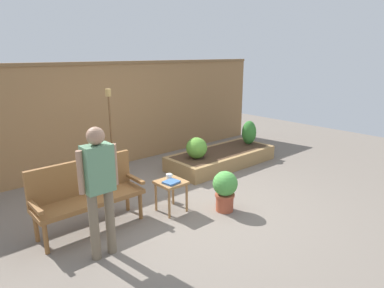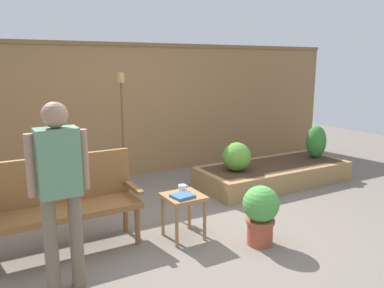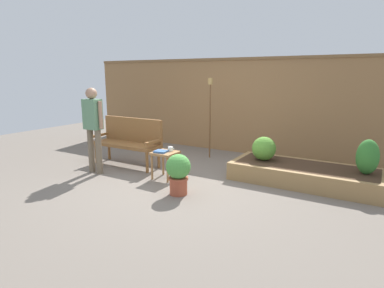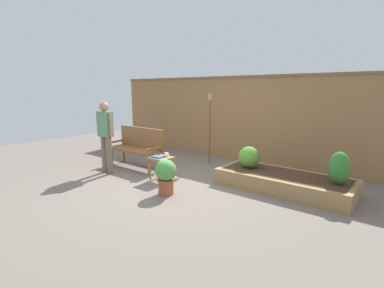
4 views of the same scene
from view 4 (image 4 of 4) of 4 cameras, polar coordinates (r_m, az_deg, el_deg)
ground_plane at (r=5.68m, az=-4.14°, el=-7.94°), size 14.00×14.00×0.00m
fence_back at (r=7.52m, az=9.42°, el=5.08°), size 8.40×0.14×2.16m
garden_bench at (r=6.86m, az=-10.64°, el=-0.11°), size 1.44×0.48×0.94m
side_table at (r=5.82m, az=-6.04°, el=-3.42°), size 0.40×0.40×0.48m
cup_on_table at (r=5.83m, az=-5.04°, el=-2.15°), size 0.12×0.09×0.08m
book_on_table at (r=5.79m, az=-6.77°, el=-2.53°), size 0.24×0.21×0.03m
potted_boxwood at (r=5.06m, az=-5.24°, el=-6.08°), size 0.38×0.38×0.63m
raised_planter_bed at (r=5.58m, az=17.70°, el=-7.16°), size 2.40×1.00×0.30m
shrub_near_bench at (r=5.76m, az=11.25°, el=-2.56°), size 0.42×0.42×0.42m
shrub_far_corner at (r=5.23m, az=27.13°, el=-4.26°), size 0.33×0.33×0.54m
tiki_torch at (r=7.01m, az=3.58°, el=5.46°), size 0.10×0.10×1.71m
person_by_bench at (r=6.47m, az=-16.79°, el=2.45°), size 0.47×0.20×1.56m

